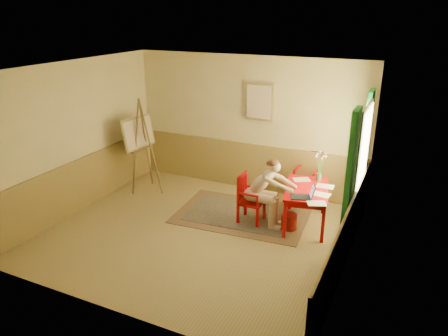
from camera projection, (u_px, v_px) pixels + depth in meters
The scene contains 14 objects.
room at pixel (196, 156), 6.89m from camera, with size 5.04×4.54×2.84m.
wainscot at pixel (217, 190), 7.89m from camera, with size 5.00×4.50×1.00m.
window at pixel (360, 160), 6.89m from camera, with size 0.12×2.01×2.20m.
wall_portrait at pixel (259, 102), 8.49m from camera, with size 0.60×0.05×0.76m.
rug at pixel (242, 214), 8.02m from camera, with size 2.51×1.78×0.02m.
table at pixel (306, 193), 7.43m from camera, with size 0.95×1.32×0.72m.
chair_left at pixel (249, 198), 7.63m from camera, with size 0.42×0.40×0.90m.
chair_back at pixel (308, 177), 8.46m from camera, with size 0.50×0.52×1.02m.
figure at pixel (264, 189), 7.42m from camera, with size 0.93×0.41×1.26m.
laptop at pixel (305, 195), 7.00m from camera, with size 0.44×0.35×0.23m.
papers at pixel (316, 190), 7.29m from camera, with size 0.85×1.21×0.00m.
vase at pixel (320, 168), 7.64m from camera, with size 0.18×0.27×0.54m.
wastebasket at pixel (289, 222), 7.45m from camera, with size 0.27×0.27×0.29m, color #AA1C19.
easel at pixel (140, 137), 8.78m from camera, with size 0.69×0.88×1.97m.
Camera 1 is at (3.18, -5.72, 3.64)m, focal length 34.18 mm.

